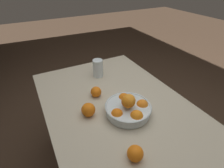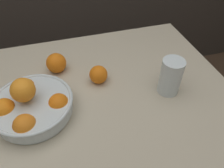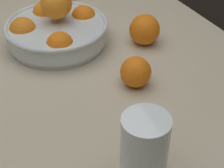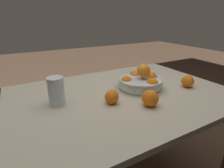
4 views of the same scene
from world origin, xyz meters
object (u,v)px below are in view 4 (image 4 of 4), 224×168
at_px(juice_glass, 56,93).
at_px(orange_loose_aside, 188,81).
at_px(orange_loose_near_bowl, 150,98).
at_px(fruit_bowl, 141,80).
at_px(orange_loose_front, 112,97).

distance_m(juice_glass, orange_loose_aside, 0.78).
distance_m(orange_loose_near_bowl, orange_loose_aside, 0.38).
xyz_separation_m(fruit_bowl, orange_loose_aside, (-0.26, 0.13, -0.01)).
bearing_deg(orange_loose_aside, orange_loose_front, -3.62).
bearing_deg(orange_loose_aside, fruit_bowl, -26.35).
relative_size(orange_loose_front, orange_loose_aside, 0.96).
height_order(fruit_bowl, orange_loose_aside, fruit_bowl).
bearing_deg(orange_loose_front, orange_loose_aside, 176.38).
distance_m(fruit_bowl, juice_glass, 0.50).
bearing_deg(juice_glass, fruit_bowl, 176.94).
bearing_deg(orange_loose_front, fruit_bowl, -159.16).
relative_size(juice_glass, orange_loose_front, 1.97).
relative_size(fruit_bowl, orange_loose_near_bowl, 3.34).
bearing_deg(orange_loose_near_bowl, juice_glass, -31.16).
relative_size(fruit_bowl, orange_loose_aside, 3.65).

